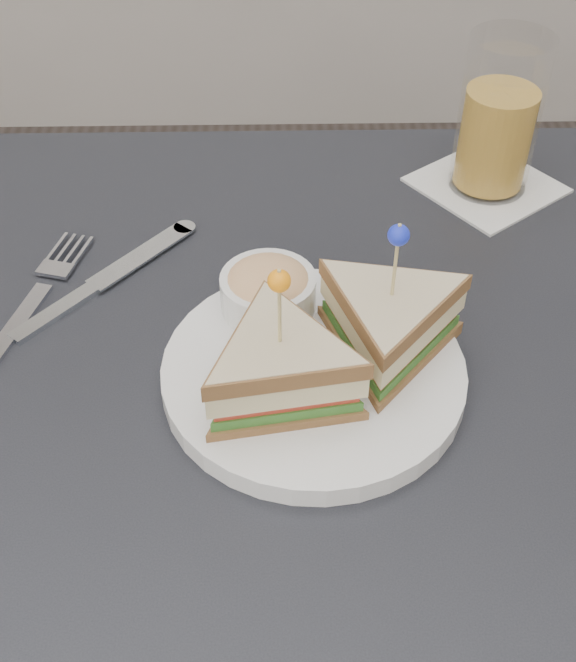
# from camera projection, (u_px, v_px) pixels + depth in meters

# --- Properties ---
(table) EXTENTS (0.80, 0.80, 0.75)m
(table) POSITION_uv_depth(u_px,v_px,m) (277.00, 445.00, 0.72)
(table) COLOR black
(table) RESTS_ON ground
(plate_meal) EXTENTS (0.31, 0.31, 0.14)m
(plate_meal) POSITION_uv_depth(u_px,v_px,m) (323.00, 346.00, 0.64)
(plate_meal) COLOR white
(plate_meal) RESTS_ON table
(cutlery_fork) EXTENTS (0.08, 0.21, 0.01)m
(cutlery_fork) POSITION_uv_depth(u_px,v_px,m) (34.00, 300.00, 0.74)
(cutlery_fork) COLOR silver
(cutlery_fork) RESTS_ON table
(cutlery_knife) EXTENTS (0.15, 0.18, 0.01)m
(cutlery_knife) POSITION_uv_depth(u_px,v_px,m) (101.00, 282.00, 0.75)
(cutlery_knife) COLOR silver
(cutlery_knife) RESTS_ON table
(drink_set) EXTENTS (0.18, 0.18, 0.16)m
(drink_set) POSITION_uv_depth(u_px,v_px,m) (498.00, 125.00, 0.82)
(drink_set) COLOR white
(drink_set) RESTS_ON table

